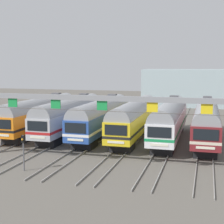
{
  "coord_description": "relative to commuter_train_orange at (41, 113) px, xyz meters",
  "views": [
    {
      "loc": [
        10.72,
        -40.95,
        8.95
      ],
      "look_at": [
        -1.71,
        3.34,
        2.75
      ],
      "focal_mm": 54.88,
      "sensor_mm": 36.0,
      "label": 1
    }
  ],
  "objects": [
    {
      "name": "commuter_train_yellow",
      "position": [
        12.84,
        -0.0,
        -0.0
      ],
      "size": [
        2.88,
        18.06,
        4.77
      ],
      "color": "gold",
      "rests_on": "ground"
    },
    {
      "name": "commuter_train_stainless",
      "position": [
        4.28,
        0.0,
        0.0
      ],
      "size": [
        2.88,
        18.06,
        5.05
      ],
      "color": "#B2B5BA",
      "rests_on": "ground"
    },
    {
      "name": "commuter_train_blue",
      "position": [
        8.56,
        0.0,
        0.0
      ],
      "size": [
        2.88,
        18.06,
        5.05
      ],
      "color": "#284C9E",
      "rests_on": "ground"
    },
    {
      "name": "commuter_train_maroon",
      "position": [
        21.39,
        0.0,
        0.0
      ],
      "size": [
        2.88,
        18.06,
        5.05
      ],
      "color": "maroon",
      "rests_on": "ground"
    },
    {
      "name": "commuter_train_orange",
      "position": [
        0.0,
        0.0,
        0.0
      ],
      "size": [
        2.88,
        18.06,
        5.05
      ],
      "color": "orange",
      "rests_on": "ground"
    },
    {
      "name": "ground_plane",
      "position": [
        10.7,
        0.0,
        -2.69
      ],
      "size": [
        160.0,
        160.0,
        0.0
      ],
      "primitive_type": "plane",
      "color": "#5B564F"
    },
    {
      "name": "commuter_train_white",
      "position": [
        17.11,
        0.0,
        0.0
      ],
      "size": [
        2.88,
        18.06,
        5.05
      ],
      "color": "white",
      "rests_on": "ground"
    },
    {
      "name": "catenary_gantry",
      "position": [
        10.7,
        -13.5,
        2.68
      ],
      "size": [
        26.63,
        0.44,
        6.97
      ],
      "color": "gray",
      "rests_on": "ground"
    },
    {
      "name": "track_bed",
      "position": [
        10.7,
        17.0,
        -2.61
      ],
      "size": [
        22.9,
        70.0,
        0.15
      ],
      "color": "gray",
      "rests_on": "ground"
    },
    {
      "name": "maintenance_building",
      "position": [
        19.47,
        38.36,
        1.42
      ],
      "size": [
        24.54,
        10.0,
        8.22
      ],
      "primitive_type": "cube",
      "color": "#9EB2B7",
      "rests_on": "ground"
    },
    {
      "name": "yard_signal_mast",
      "position": [
        6.42,
        -15.55,
        -0.51
      ],
      "size": [
        0.28,
        0.35,
        3.13
      ],
      "color": "#59595E",
      "rests_on": "ground"
    }
  ]
}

